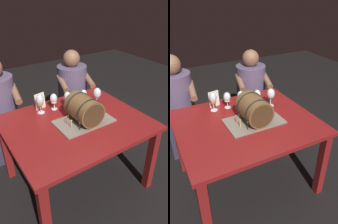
# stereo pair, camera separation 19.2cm
# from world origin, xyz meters

# --- Properties ---
(ground_plane) EXTENTS (8.00, 8.00, 0.00)m
(ground_plane) POSITION_xyz_m (0.00, 0.00, 0.00)
(ground_plane) COLOR black
(dining_table) EXTENTS (1.23, 1.03, 0.73)m
(dining_table) POSITION_xyz_m (0.00, 0.00, 0.63)
(dining_table) COLOR maroon
(dining_table) RESTS_ON ground
(barrel_cake) EXTENTS (0.50, 0.31, 0.26)m
(barrel_cake) POSITION_xyz_m (0.06, -0.04, 0.85)
(barrel_cake) COLOR gray
(barrel_cake) RESTS_ON dining_table
(wine_glass_red) EXTENTS (0.07, 0.07, 0.17)m
(wine_glass_red) POSITION_xyz_m (0.07, 0.26, 0.85)
(wine_glass_red) COLOR white
(wine_glass_red) RESTS_ON dining_table
(wine_glass_empty) EXTENTS (0.08, 0.08, 0.19)m
(wine_glass_empty) POSITION_xyz_m (0.35, 0.15, 0.86)
(wine_glass_empty) COLOR white
(wine_glass_empty) RESTS_ON dining_table
(wine_glass_amber) EXTENTS (0.07, 0.07, 0.19)m
(wine_glass_amber) POSITION_xyz_m (-0.19, 0.32, 0.86)
(wine_glass_amber) COLOR white
(wine_glass_amber) RESTS_ON dining_table
(wine_glass_white) EXTENTS (0.07, 0.07, 0.17)m
(wine_glass_white) POSITION_xyz_m (-0.05, 0.31, 0.84)
(wine_glass_white) COLOR white
(wine_glass_white) RESTS_ON dining_table
(wine_glass_rose) EXTENTS (0.07, 0.07, 0.17)m
(wine_glass_rose) POSITION_xyz_m (0.23, 0.22, 0.85)
(wine_glass_rose) COLOR white
(wine_glass_rose) RESTS_ON dining_table
(menu_card) EXTENTS (0.11, 0.04, 0.16)m
(menu_card) POSITION_xyz_m (-0.16, 0.40, 0.81)
(menu_card) COLOR silver
(menu_card) RESTS_ON dining_table
(person_seated_left) EXTENTS (0.44, 0.52, 1.20)m
(person_seated_left) POSITION_xyz_m (-0.46, 0.82, 0.57)
(person_seated_left) COLOR #372D40
(person_seated_left) RESTS_ON ground
(person_seated_right) EXTENTS (0.47, 0.54, 1.14)m
(person_seated_right) POSITION_xyz_m (0.46, 0.82, 0.54)
(person_seated_right) COLOR #372D40
(person_seated_right) RESTS_ON ground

